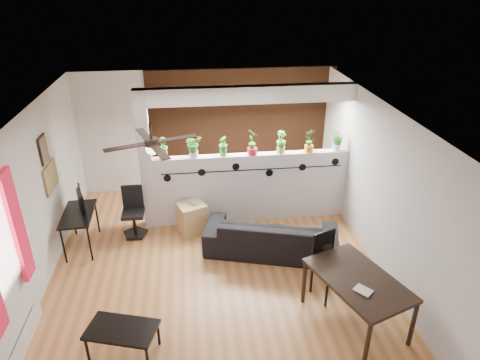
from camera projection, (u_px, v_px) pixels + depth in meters
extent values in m
cube|color=#9B6132|center=(216.00, 271.00, 6.96)|extent=(6.30, 7.10, 0.10)
cube|color=#B7B7BA|center=(204.00, 131.00, 9.05)|extent=(6.30, 0.04, 2.90)
cube|color=#B7B7BA|center=(30.00, 209.00, 6.08)|extent=(0.04, 7.10, 2.90)
cube|color=#B7B7BA|center=(382.00, 189.00, 6.64)|extent=(0.04, 7.10, 2.90)
cube|color=white|center=(211.00, 111.00, 5.76)|extent=(6.30, 7.10, 0.10)
cube|color=#BCBCC1|center=(252.00, 187.00, 8.06)|extent=(3.60, 0.18, 1.35)
cube|color=silver|center=(253.00, 95.00, 7.27)|extent=(3.60, 0.18, 0.30)
cube|color=#BCBCC1|center=(146.00, 162.00, 7.58)|extent=(0.22, 0.20, 2.60)
cube|color=#A55830|center=(242.00, 130.00, 9.09)|extent=(3.90, 0.05, 2.60)
cube|color=black|center=(253.00, 170.00, 7.79)|extent=(3.31, 0.01, 0.02)
cylinder|color=black|center=(167.00, 178.00, 7.66)|extent=(0.14, 0.01, 0.14)
cylinder|color=black|center=(202.00, 172.00, 7.69)|extent=(0.14, 0.01, 0.14)
cylinder|color=black|center=(236.00, 167.00, 7.72)|extent=(0.14, 0.01, 0.14)
cylinder|color=black|center=(269.00, 173.00, 7.86)|extent=(0.14, 0.01, 0.14)
cylinder|color=black|center=(302.00, 167.00, 7.89)|extent=(0.14, 0.01, 0.14)
cylinder|color=black|center=(335.00, 162.00, 7.93)|extent=(0.14, 0.01, 0.14)
cube|color=red|center=(17.00, 226.00, 5.40)|extent=(0.06, 0.30, 1.55)
cube|color=silver|center=(27.00, 335.00, 5.55)|extent=(0.08, 1.00, 0.18)
cube|color=olive|center=(51.00, 177.00, 6.90)|extent=(0.03, 0.60, 0.45)
cube|color=#8C7259|center=(44.00, 149.00, 6.64)|extent=(0.03, 0.30, 0.40)
cube|color=black|center=(43.00, 149.00, 6.64)|extent=(0.02, 0.34, 0.44)
cylinder|color=black|center=(150.00, 131.00, 5.48)|extent=(0.04, 0.04, 0.20)
cylinder|color=black|center=(152.00, 142.00, 5.54)|extent=(0.18, 0.18, 0.10)
sphere|color=white|center=(152.00, 148.00, 5.58)|extent=(0.17, 0.17, 0.17)
cube|color=black|center=(176.00, 139.00, 5.68)|extent=(0.55, 0.29, 0.01)
cube|color=black|center=(144.00, 135.00, 5.82)|extent=(0.29, 0.55, 0.01)
cube|color=black|center=(125.00, 147.00, 5.41)|extent=(0.55, 0.29, 0.01)
cube|color=black|center=(159.00, 152.00, 5.27)|extent=(0.29, 0.55, 0.01)
cylinder|color=orange|center=(164.00, 155.00, 7.56)|extent=(0.13, 0.13, 0.12)
imported|color=#1C621C|center=(163.00, 146.00, 7.48)|extent=(0.24, 0.23, 0.29)
cylinder|color=silver|center=(194.00, 154.00, 7.62)|extent=(0.15, 0.15, 0.12)
imported|color=#1C621C|center=(193.00, 143.00, 7.53)|extent=(0.26, 0.24, 0.33)
cylinder|color=green|center=(223.00, 152.00, 7.68)|extent=(0.13, 0.13, 0.12)
imported|color=#1C621C|center=(223.00, 143.00, 7.60)|extent=(0.17, 0.20, 0.27)
cylinder|color=#B51D30|center=(252.00, 151.00, 7.73)|extent=(0.18, 0.18, 0.12)
imported|color=#1C621C|center=(252.00, 139.00, 7.63)|extent=(0.30, 0.32, 0.39)
cylinder|color=gold|center=(281.00, 150.00, 7.79)|extent=(0.15, 0.15, 0.12)
imported|color=#1C621C|center=(281.00, 140.00, 7.70)|extent=(0.25, 0.23, 0.32)
cylinder|color=orange|center=(309.00, 148.00, 7.85)|extent=(0.16, 0.16, 0.12)
imported|color=#1C621C|center=(310.00, 137.00, 7.75)|extent=(0.25, 0.21, 0.35)
cylinder|color=white|center=(337.00, 147.00, 7.91)|extent=(0.14, 0.14, 0.12)
imported|color=#1C621C|center=(338.00, 137.00, 7.82)|extent=(0.26, 0.26, 0.31)
imported|color=black|center=(271.00, 235.00, 7.25)|extent=(2.26, 1.38, 0.62)
cube|color=tan|center=(192.00, 218.00, 7.80)|extent=(0.59, 0.56, 0.57)
imported|color=gray|center=(194.00, 202.00, 7.66)|extent=(0.15, 0.15, 0.09)
cube|color=black|center=(78.00, 214.00, 7.20)|extent=(0.53, 0.96, 0.04)
cylinder|color=black|center=(63.00, 246.00, 6.94)|extent=(0.03, 0.03, 0.65)
cylinder|color=black|center=(90.00, 244.00, 7.00)|extent=(0.03, 0.03, 0.65)
cylinder|color=black|center=(74.00, 219.00, 7.70)|extent=(0.03, 0.03, 0.65)
cylinder|color=black|center=(97.00, 217.00, 7.76)|extent=(0.03, 0.03, 0.65)
imported|color=black|center=(79.00, 204.00, 7.28)|extent=(0.34, 0.16, 0.19)
cylinder|color=black|center=(136.00, 233.00, 7.80)|extent=(0.47, 0.47, 0.04)
cylinder|color=black|center=(134.00, 224.00, 7.71)|extent=(0.05, 0.05, 0.40)
cube|color=black|center=(133.00, 214.00, 7.62)|extent=(0.39, 0.39, 0.06)
cube|color=black|center=(133.00, 196.00, 7.66)|extent=(0.36, 0.06, 0.44)
cube|color=black|center=(358.00, 280.00, 5.57)|extent=(1.26, 1.58, 0.05)
cylinder|color=black|center=(367.00, 346.00, 5.07)|extent=(0.06, 0.06, 0.70)
cylinder|color=black|center=(413.00, 324.00, 5.38)|extent=(0.06, 0.06, 0.70)
cylinder|color=black|center=(304.00, 282.00, 6.10)|extent=(0.06, 0.06, 0.70)
cylinder|color=black|center=(346.00, 267.00, 6.41)|extent=(0.06, 0.06, 0.70)
imported|color=gray|center=(360.00, 294.00, 5.28)|extent=(0.26, 0.27, 0.02)
cube|color=black|center=(330.00, 269.00, 6.16)|extent=(0.54, 0.54, 0.03)
cube|color=black|center=(323.00, 246.00, 6.18)|extent=(0.37, 0.18, 0.52)
cube|color=black|center=(327.00, 293.00, 6.05)|extent=(0.04, 0.04, 0.49)
cube|color=black|center=(345.00, 285.00, 6.21)|extent=(0.04, 0.04, 0.49)
cube|color=black|center=(313.00, 265.00, 6.21)|extent=(0.04, 0.04, 1.00)
cube|color=black|center=(331.00, 258.00, 6.37)|extent=(0.04, 0.04, 1.00)
cube|color=black|center=(122.00, 330.00, 5.26)|extent=(0.96, 0.70, 0.04)
cylinder|color=black|center=(87.00, 350.00, 5.23)|extent=(0.04, 0.04, 0.36)
cylinder|color=black|center=(147.00, 358.00, 5.11)|extent=(0.04, 0.04, 0.36)
cylinder|color=black|center=(102.00, 326.00, 5.58)|extent=(0.04, 0.04, 0.36)
cylinder|color=black|center=(158.00, 334.00, 5.46)|extent=(0.04, 0.04, 0.36)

